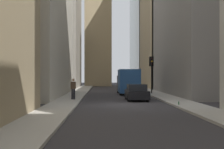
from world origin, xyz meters
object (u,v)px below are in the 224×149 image
object	(u,v)px
delivery_truck	(128,82)
pedestrian	(73,88)
sedan_black	(136,93)
traffic_light_midblock	(152,66)
discarded_bottle	(179,103)

from	to	relation	value
delivery_truck	pedestrian	xyz separation A→B (m)	(-9.25, 5.49, -0.35)
sedan_black	pedestrian	xyz separation A→B (m)	(-0.51, 5.49, 0.44)
traffic_light_midblock	discarded_bottle	xyz separation A→B (m)	(-13.39, 0.30, -2.96)
delivery_truck	sedan_black	distance (m)	8.77
pedestrian	discarded_bottle	bearing A→B (deg)	-123.40
traffic_light_midblock	pedestrian	bearing A→B (deg)	135.57
discarded_bottle	delivery_truck	bearing A→B (deg)	9.10
sedan_black	pedestrian	world-z (taller)	pedestrian
delivery_truck	traffic_light_midblock	world-z (taller)	traffic_light_midblock
sedan_black	pedestrian	size ratio (longest dim) A/B	2.43
delivery_truck	traffic_light_midblock	size ratio (longest dim) A/B	1.55
delivery_truck	discarded_bottle	xyz separation A→B (m)	(-14.38, -2.30, -1.21)
traffic_light_midblock	discarded_bottle	world-z (taller)	traffic_light_midblock
traffic_light_midblock	discarded_bottle	bearing A→B (deg)	178.70
sedan_black	pedestrian	distance (m)	5.53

